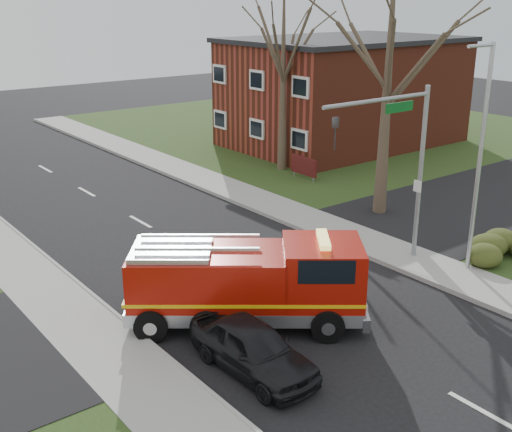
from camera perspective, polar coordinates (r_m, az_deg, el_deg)
ground at (r=20.91m, az=5.61°, el=-9.25°), size 120.00×120.00×0.00m
sidewalk_right at (r=25.16m, az=16.02°, el=-4.69°), size 2.40×80.00×0.15m
sidewalk_left at (r=17.76m, az=-9.68°, el=-14.77°), size 2.40×80.00×0.15m
brick_building at (r=45.02m, az=7.84°, el=10.90°), size 15.40×10.40×7.25m
health_center_sign at (r=35.88m, az=4.28°, el=4.44°), size 0.12×2.00×1.40m
hedge_corner at (r=26.68m, az=21.45°, el=-2.75°), size 2.80×2.00×0.90m
bare_tree_near at (r=29.57m, az=11.77°, el=13.86°), size 6.00×6.00×12.00m
bare_tree_far at (r=37.10m, az=2.44°, el=13.76°), size 5.25×5.25×10.50m
traffic_signal_mast at (r=23.85m, az=12.71°, el=6.05°), size 5.29×0.18×6.80m
streetlight_pole at (r=24.27m, az=19.26°, el=5.28°), size 1.48×0.16×8.40m
fire_engine at (r=20.14m, az=-0.62°, el=-6.10°), size 7.22×6.37×2.91m
parked_car_maroon at (r=17.94m, az=-0.27°, el=-11.65°), size 1.84×4.28×1.44m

